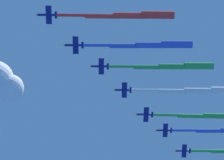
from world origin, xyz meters
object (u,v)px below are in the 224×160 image
object	(u,v)px
jet_port_inner	(130,15)
jet_port_outer	(218,116)
jet_starboard_inner	(151,45)
jet_starboard_mid	(200,90)
jet_port_mid	(174,66)

from	to	relation	value
jet_port_inner	jet_port_outer	world-z (taller)	jet_port_inner
jet_starboard_inner	jet_port_outer	size ratio (longest dim) A/B	0.91
jet_port_inner	jet_starboard_mid	world-z (taller)	jet_port_inner
jet_starboard_inner	jet_port_outer	world-z (taller)	jet_port_outer
jet_port_outer	jet_starboard_inner	bearing A→B (deg)	5.00
jet_port_mid	jet_starboard_inner	bearing A→B (deg)	5.26
jet_port_inner	jet_starboard_inner	world-z (taller)	jet_port_inner
jet_port_inner	jet_port_mid	world-z (taller)	jet_port_mid
jet_starboard_inner	jet_port_outer	xyz separation A→B (m)	(-56.95, -4.98, -0.03)
jet_port_inner	jet_starboard_inner	bearing A→B (deg)	-169.52
jet_starboard_inner	jet_port_mid	size ratio (longest dim) A/B	0.98
jet_starboard_mid	jet_starboard_inner	bearing A→B (deg)	2.67
jet_port_mid	jet_port_outer	size ratio (longest dim) A/B	0.93
jet_starboard_inner	jet_starboard_mid	size ratio (longest dim) A/B	0.90
jet_port_inner	jet_starboard_mid	xyz separation A→B (m)	(-55.71, -4.88, -0.34)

